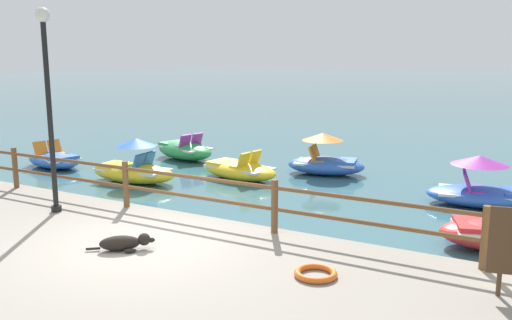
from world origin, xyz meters
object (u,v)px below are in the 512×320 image
at_px(pedal_boat_2, 184,150).
at_px(pedal_boat_3, 326,161).
at_px(lamp_post, 48,91).
at_px(pedal_boat_4, 483,190).
at_px(pedal_boat_1, 54,160).
at_px(pedal_boat_6, 239,170).
at_px(pedal_boat_0, 510,235).
at_px(dog_resting, 124,243).
at_px(pedal_boat_5, 133,168).
at_px(life_ring, 316,273).

bearing_deg(pedal_boat_2, pedal_boat_3, 1.30).
distance_m(lamp_post, pedal_boat_2, 8.18).
distance_m(lamp_post, pedal_boat_4, 9.73).
distance_m(pedal_boat_1, pedal_boat_6, 6.07).
xyz_separation_m(lamp_post, pedal_boat_0, (7.99, 3.18, -2.49)).
xyz_separation_m(dog_resting, pedal_boat_2, (-5.05, 8.43, -0.21)).
bearing_deg(lamp_post, pedal_boat_6, 82.19).
height_order(lamp_post, dog_resting, lamp_post).
bearing_deg(pedal_boat_2, dog_resting, -59.06).
bearing_deg(pedal_boat_5, lamp_post, -68.84).
distance_m(life_ring, pedal_boat_4, 6.74).
height_order(pedal_boat_1, pedal_boat_3, pedal_boat_3).
height_order(life_ring, pedal_boat_4, pedal_boat_4).
height_order(dog_resting, pedal_boat_1, pedal_boat_1).
height_order(dog_resting, pedal_boat_2, pedal_boat_2).
bearing_deg(dog_resting, lamp_post, 159.76).
distance_m(life_ring, pedal_boat_3, 8.61).
distance_m(dog_resting, pedal_boat_5, 6.54).
bearing_deg(pedal_boat_6, pedal_boat_3, 43.12).
xyz_separation_m(pedal_boat_1, pedal_boat_2, (2.75, 3.10, 0.07)).
relative_size(lamp_post, pedal_boat_1, 1.61).
xyz_separation_m(pedal_boat_3, pedal_boat_4, (4.49, -1.45, -0.02)).
relative_size(pedal_boat_0, pedal_boat_6, 1.05).
distance_m(pedal_boat_0, pedal_boat_3, 6.86).
xyz_separation_m(dog_resting, pedal_boat_0, (5.29, 4.18, -0.24)).
bearing_deg(pedal_boat_3, pedal_boat_0, -39.55).
bearing_deg(lamp_post, life_ring, -4.85).
bearing_deg(lamp_post, pedal_boat_4, 40.33).
distance_m(lamp_post, pedal_boat_0, 8.95).
height_order(lamp_post, pedal_boat_3, lamp_post).
relative_size(dog_resting, pedal_boat_1, 0.37).
xyz_separation_m(dog_resting, pedal_boat_3, (0.00, 8.55, -0.12)).
bearing_deg(pedal_boat_6, pedal_boat_4, 3.00).
bearing_deg(pedal_boat_1, pedal_boat_4, 8.17).
xyz_separation_m(lamp_post, pedal_boat_5, (-1.54, 3.99, -2.39)).
distance_m(lamp_post, pedal_boat_1, 7.16).
bearing_deg(pedal_boat_5, pedal_boat_6, 37.34).
bearing_deg(dog_resting, life_ring, 9.32).
distance_m(pedal_boat_2, pedal_boat_6, 3.56).
xyz_separation_m(life_ring, pedal_boat_0, (2.22, 3.67, -0.16)).
xyz_separation_m(dog_resting, pedal_boat_5, (-4.24, 4.98, -0.13)).
xyz_separation_m(pedal_boat_2, pedal_boat_6, (3.15, -1.67, -0.05)).
relative_size(life_ring, pedal_boat_6, 0.23).
xyz_separation_m(life_ring, pedal_boat_2, (-8.13, 7.93, -0.13)).
distance_m(dog_resting, pedal_boat_6, 7.03).
height_order(pedal_boat_1, pedal_boat_6, pedal_boat_6).
xyz_separation_m(life_ring, pedal_boat_5, (-7.31, 4.48, -0.05)).
height_order(pedal_boat_0, pedal_boat_4, pedal_boat_4).
bearing_deg(lamp_post, pedal_boat_2, 107.59).
distance_m(pedal_boat_0, pedal_boat_5, 9.56).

